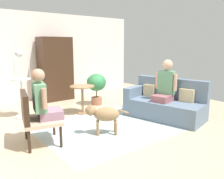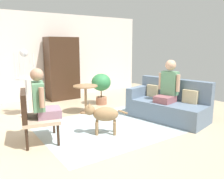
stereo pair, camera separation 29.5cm
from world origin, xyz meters
The scene contains 12 objects.
ground_plane centered at (0.00, 0.00, 0.00)m, with size 7.92×7.92×0.00m, color tan.
back_wall centered at (0.00, 3.36, 1.28)m, with size 6.55×0.12×2.55m, color silver.
area_rug centered at (0.08, 0.06, 0.00)m, with size 2.66×2.18×0.01m, color #9EB2B7.
couch centered at (1.49, -0.18, 0.31)m, with size 1.19×1.84×0.87m.
armchair centered at (-1.36, 0.16, 0.51)m, with size 0.72×0.80×0.89m.
person_on_couch centered at (1.45, -0.23, 0.78)m, with size 0.55×0.50×0.90m.
person_on_armchair centered at (-1.21, 0.12, 0.75)m, with size 0.52×0.56×0.83m.
round_end_table centered at (0.17, 1.20, 0.48)m, with size 0.58×0.58×0.67m.
dog centered at (-0.20, -0.17, 0.38)m, with size 0.69×0.50×0.59m.
bird_cage_stand centered at (-1.05, 1.76, 0.84)m, with size 0.44×0.44×1.53m.
potted_plant centered at (0.92, 1.70, 0.55)m, with size 0.53×0.53×0.85m.
armoire_cabinet centered at (0.31, 2.95, 0.92)m, with size 0.91×0.56×1.84m, color #382316.
Camera 2 is at (-2.35, -3.65, 1.63)m, focal length 37.24 mm.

